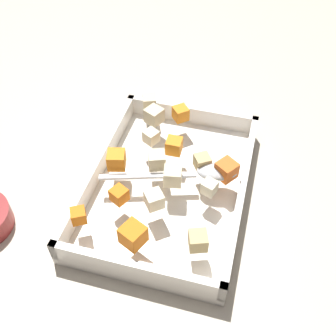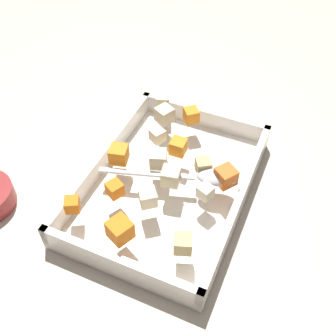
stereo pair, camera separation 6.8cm
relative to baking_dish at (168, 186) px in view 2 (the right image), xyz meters
The scene contains 19 objects.
ground_plane 0.03m from the baking_dish, 141.83° to the right, with size 4.00×4.00×0.00m, color #BCB29E.
baking_dish is the anchor object (origin of this frame).
carrot_chunk_under_handle 0.16m from the baking_dish, ahead, with size 0.03×0.03×0.03m, color orange.
carrot_chunk_heap_top 0.11m from the baking_dish, 37.28° to the right, with size 0.02×0.02×0.02m, color orange.
carrot_chunk_back_center 0.10m from the baking_dish, 84.37° to the right, with size 0.03×0.03×0.03m, color orange.
carrot_chunk_near_spoon 0.15m from the baking_dish, behind, with size 0.03×0.03×0.03m, color orange.
carrot_chunk_mid_right 0.11m from the baking_dish, 102.37° to the left, with size 0.03×0.03×0.03m, color orange.
carrot_chunk_front_center 0.18m from the baking_dish, 38.80° to the right, with size 0.02×0.02×0.02m, color orange.
carrot_chunk_corner_se 0.07m from the baking_dish, behind, with size 0.03×0.03×0.03m, color orange.
potato_chunk_corner_ne 0.09m from the baking_dish, 72.31° to the left, with size 0.02×0.02×0.02m, color beige.
potato_chunk_corner_sw 0.10m from the baking_dish, 142.82° to the right, with size 0.02×0.02×0.02m, color beige.
potato_chunk_corner_nw 0.16m from the baking_dish, 31.75° to the left, with size 0.03×0.03×0.03m, color tan.
potato_chunk_near_right 0.06m from the baking_dish, 111.99° to the right, with size 0.03×0.03×0.03m, color beige.
potato_chunk_far_left 0.19m from the baking_dish, 152.92° to the right, with size 0.03×0.03×0.03m, color beige.
potato_chunk_heap_side 0.06m from the baking_dish, 35.01° to the left, with size 0.03×0.03×0.03m, color beige.
potato_chunk_rim_edge 0.09m from the baking_dish, ahead, with size 0.03×0.03×0.03m, color beige.
potato_chunk_near_left 0.08m from the baking_dish, 116.49° to the left, with size 0.03×0.03×0.03m, color tan.
potato_chunk_center 0.14m from the baking_dish, 153.50° to the right, with size 0.03×0.03×0.03m, color beige.
serving_spoon 0.08m from the baking_dish, 99.24° to the left, with size 0.10×0.23×0.02m.
Camera 2 is at (0.44, 0.20, 0.57)m, focal length 43.22 mm.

